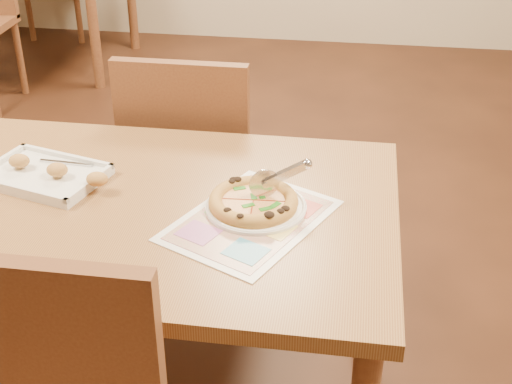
# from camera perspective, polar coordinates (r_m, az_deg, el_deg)

# --- Properties ---
(dining_table) EXTENTS (1.30, 0.85, 0.72)m
(dining_table) POSITION_cam_1_polar(r_m,az_deg,el_deg) (1.83, -9.62, -3.10)
(dining_table) COLOR olive
(dining_table) RESTS_ON ground
(chair_far) EXTENTS (0.42, 0.42, 0.47)m
(chair_far) POSITION_cam_1_polar(r_m,az_deg,el_deg) (2.36, -5.27, 3.44)
(chair_far) COLOR brown
(chair_far) RESTS_ON ground
(plate) EXTENTS (0.25, 0.25, 0.01)m
(plate) POSITION_cam_1_polar(r_m,az_deg,el_deg) (1.72, 0.00, -1.25)
(plate) COLOR white
(plate) RESTS_ON dining_table
(pizza) EXTENTS (0.22, 0.22, 0.03)m
(pizza) POSITION_cam_1_polar(r_m,az_deg,el_deg) (1.71, -0.20, -0.76)
(pizza) COLOR gold
(pizza) RESTS_ON plate
(pizza_cutter) EXTENTS (0.14, 0.07, 0.09)m
(pizza_cutter) POSITION_cam_1_polar(r_m,az_deg,el_deg) (1.71, 1.84, 1.21)
(pizza_cutter) COLOR silver
(pizza_cutter) RESTS_ON pizza
(appetizer_tray) EXTENTS (0.36, 0.28, 0.06)m
(appetizer_tray) POSITION_cam_1_polar(r_m,az_deg,el_deg) (1.92, -16.40, 1.30)
(appetizer_tray) COLOR silver
(appetizer_tray) RESTS_ON dining_table
(menu) EXTENTS (0.43, 0.48, 0.00)m
(menu) POSITION_cam_1_polar(r_m,az_deg,el_deg) (1.68, -0.44, -2.26)
(menu) COLOR silver
(menu) RESTS_ON dining_table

